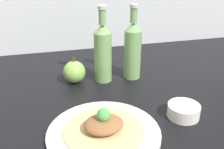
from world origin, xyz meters
The scene contains 7 objects.
ground_plane centered at (0.00, 0.00, -2.00)cm, with size 180.00×110.00×4.00cm, color black.
plate centered at (-9.40, -16.15, 0.91)cm, with size 29.79×29.79×1.72cm.
plated_food centered at (-9.40, -16.15, 3.18)cm, with size 21.09×21.09×6.75cm.
cider_bottle_left centered at (-2.39, 16.02, 11.28)cm, with size 6.34×6.34×27.59cm.
cider_bottle_right centered at (8.82, 16.02, 11.28)cm, with size 6.34×6.34×27.59cm.
apple centered at (-12.95, 16.93, 4.07)cm, with size 8.13×8.13×9.69cm.
dipping_bowl centered at (15.01, -13.22, 1.91)cm, with size 9.36×9.36×3.81cm.
Camera 1 is at (-20.98, -70.34, 43.85)cm, focal length 42.00 mm.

